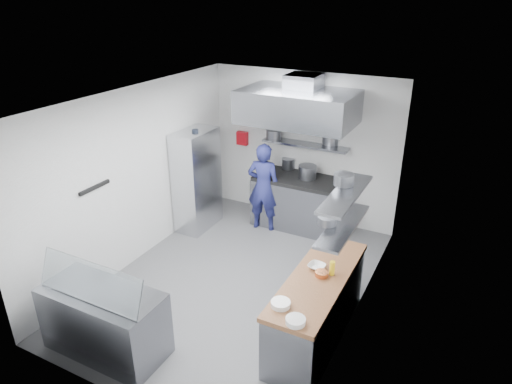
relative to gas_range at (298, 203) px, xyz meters
The scene contains 35 objects.
floor 2.15m from the gas_range, 92.73° to the right, with size 5.00×5.00×0.00m, color #4B4B4D.
ceiling 3.15m from the gas_range, 92.73° to the right, with size 5.00×5.00×0.00m, color silver.
wall_back 1.04m from the gas_range, 104.04° to the left, with size 3.60×0.02×2.80m, color white.
wall_front 4.70m from the gas_range, 91.25° to the right, with size 3.60×0.02×2.80m, color white.
wall_left 2.99m from the gas_range, 132.14° to the right, with size 5.00×0.02×2.80m, color white.
wall_right 2.86m from the gas_range, 51.01° to the right, with size 5.00×0.02×2.80m, color white.
gas_range is the anchor object (origin of this frame).
cooktop 0.48m from the gas_range, ahead, with size 1.57×0.78×0.06m, color black.
stock_pot_left 0.79m from the gas_range, 136.16° to the left, with size 0.25×0.25×0.20m, color slate.
stock_pot_mid 0.65m from the gas_range, 22.80° to the left, with size 0.33×0.33×0.24m, color slate.
over_range_shelf 1.10m from the gas_range, 90.00° to the left, with size 1.60×0.30×0.04m, color gray.
shelf_pot_a 1.34m from the gas_range, 162.76° to the left, with size 0.27×0.27×0.18m, color slate.
shelf_pot_b 1.35m from the gas_range, 46.88° to the left, with size 0.31×0.31×0.22m, color slate.
extractor_hood 1.86m from the gas_range, 90.00° to the right, with size 1.90×1.15×0.55m, color gray.
hood_duct 2.23m from the gas_range, 90.00° to the left, with size 0.55×0.55×0.24m, color slate.
red_firebox 1.70m from the gas_range, 165.86° to the left, with size 0.22×0.10×0.26m, color red.
chef 0.75m from the gas_range, 142.56° to the right, with size 0.60×0.39×1.65m, color navy.
wire_rack 1.91m from the gas_range, 151.85° to the right, with size 0.50×0.90×1.85m, color silver.
rack_bin_a 2.07m from the gas_range, 143.20° to the right, with size 0.14×0.18×0.16m, color white.
rack_bin_b 1.99m from the gas_range, 154.83° to the right, with size 0.13×0.17×0.15m, color yellow.
rack_jar 2.27m from the gas_range, 149.92° to the right, with size 0.11×0.11×0.18m, color black.
knife_strip 3.70m from the gas_range, 122.01° to the right, with size 0.04×0.55×0.05m, color black.
prep_counter_base 3.03m from the gas_range, 62.93° to the right, with size 0.62×2.00×0.84m, color gray.
prep_counter_top 3.06m from the gas_range, 62.93° to the right, with size 0.65×2.04×0.06m, color #98663E.
plate_stack_a 3.92m from the gas_range, 68.08° to the right, with size 0.21×0.21×0.06m, color white.
plate_stack_b 3.66m from the gas_range, 70.73° to the right, with size 0.22×0.22×0.06m, color white.
copper_pan 3.05m from the gas_range, 62.31° to the right, with size 0.16×0.16×0.06m, color #D5733C.
squeeze_bottle 3.03m from the gas_range, 59.81° to the right, with size 0.07×0.07×0.18m, color yellow.
mixing_bowl 2.88m from the gas_range, 63.07° to the right, with size 0.21×0.21×0.05m, color white.
wall_shelf_lower 3.04m from the gas_range, 57.31° to the right, with size 0.30×1.30×0.04m, color gray.
wall_shelf_upper 3.21m from the gas_range, 57.31° to the right, with size 0.30×1.30×0.04m, color gray.
shelf_pot_c 3.05m from the gas_range, 61.20° to the right, with size 0.23×0.23×0.10m, color slate.
shelf_pot_d 3.06m from the gas_range, 56.69° to the right, with size 0.24×0.24×0.14m, color slate.
display_case 4.18m from the gas_range, 101.25° to the right, with size 1.50×0.70×0.85m, color gray.
display_glass 4.34m from the gas_range, 100.94° to the right, with size 1.47×0.02×0.45m, color silver.
Camera 1 is at (2.92, -5.06, 4.09)m, focal length 32.00 mm.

